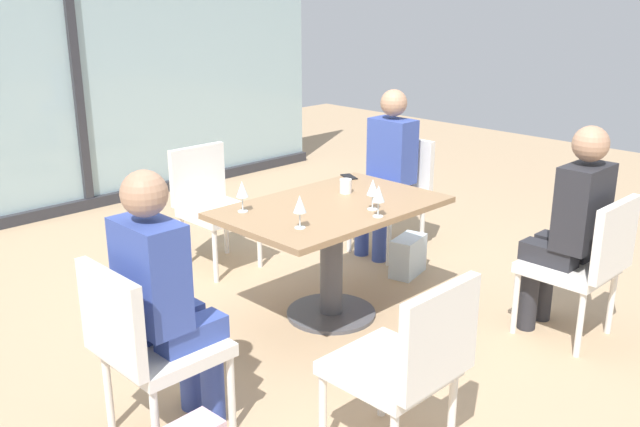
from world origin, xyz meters
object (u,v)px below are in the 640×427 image
(coffee_cup, at_px, (346,186))
(cell_phone_on_table, at_px, (349,177))
(wine_glass_1, at_px, (373,188))
(wine_glass_0, at_px, (379,194))
(chair_front_right, at_px, (585,260))
(person_side_end, at_px, (164,292))
(dining_table_main, at_px, (332,233))
(chair_side_end, at_px, (146,342))
(chair_far_right, at_px, (395,188))
(chair_front_left, at_px, (408,361))
(wine_glass_3, at_px, (242,190))
(chair_near_window, at_px, (211,200))
(wine_glass_2, at_px, (300,205))
(handbag_0, at_px, (408,256))
(person_front_right, at_px, (571,221))
(person_far_right, at_px, (387,165))

(coffee_cup, height_order, cell_phone_on_table, coffee_cup)
(wine_glass_1, bearing_deg, wine_glass_0, -125.21)
(chair_front_right, xyz_separation_m, person_side_end, (-2.19, 0.91, 0.20))
(person_side_end, bearing_deg, wine_glass_0, -1.07)
(dining_table_main, height_order, chair_side_end, chair_side_end)
(dining_table_main, height_order, chair_far_right, chair_far_right)
(chair_front_left, distance_m, wine_glass_3, 1.58)
(chair_near_window, bearing_deg, wine_glass_3, -115.86)
(dining_table_main, distance_m, wine_glass_1, 0.41)
(wine_glass_0, xyz_separation_m, wine_glass_2, (-0.45, 0.17, 0.00))
(chair_front_left, bearing_deg, chair_front_right, 0.00)
(dining_table_main, height_order, person_side_end, person_side_end)
(chair_front_right, height_order, handbag_0, chair_front_right)
(wine_glass_3, bearing_deg, person_side_end, -147.21)
(chair_side_end, xyz_separation_m, handbag_0, (2.35, 0.40, -0.36))
(wine_glass_0, xyz_separation_m, wine_glass_3, (-0.49, 0.61, 0.00))
(person_front_right, relative_size, wine_glass_1, 6.81)
(person_far_right, relative_size, wine_glass_1, 6.81)
(chair_front_right, bearing_deg, person_far_right, 80.66)
(dining_table_main, relative_size, person_far_right, 1.06)
(wine_glass_2, distance_m, handbag_0, 1.51)
(chair_far_right, height_order, chair_front_left, same)
(wine_glass_2, bearing_deg, wine_glass_0, -20.21)
(person_side_end, distance_m, handbag_0, 2.35)
(chair_front_left, xyz_separation_m, handbag_0, (1.67, 1.31, -0.36))
(dining_table_main, distance_m, person_side_end, 1.43)
(chair_front_left, relative_size, cell_phone_on_table, 6.04)
(chair_far_right, xyz_separation_m, person_front_right, (-0.39, -1.61, 0.20))
(chair_front_left, distance_m, person_front_right, 1.63)
(chair_far_right, bearing_deg, wine_glass_0, -144.67)
(coffee_cup, bearing_deg, handbag_0, -3.08)
(wine_glass_0, relative_size, handbag_0, 0.62)
(dining_table_main, height_order, chair_near_window, chair_near_window)
(chair_front_right, bearing_deg, person_front_right, 90.00)
(person_front_right, bearing_deg, chair_front_left, -176.12)
(chair_front_left, bearing_deg, chair_side_end, 127.01)
(chair_front_right, distance_m, coffee_cup, 1.48)
(chair_front_left, distance_m, coffee_cup, 1.72)
(coffee_cup, bearing_deg, dining_table_main, -155.02)
(chair_front_left, relative_size, person_far_right, 0.69)
(chair_front_right, height_order, wine_glass_1, wine_glass_1)
(person_front_right, bearing_deg, person_far_right, 80.03)
(wine_glass_0, height_order, wine_glass_1, same)
(chair_front_left, bearing_deg, person_side_end, 122.35)
(chair_front_right, relative_size, person_side_end, 0.69)
(dining_table_main, bearing_deg, coffee_cup, 24.98)
(person_front_right, bearing_deg, wine_glass_1, 128.71)
(chair_far_right, xyz_separation_m, wine_glass_3, (-1.67, -0.22, 0.37))
(handbag_0, bearing_deg, wine_glass_2, 177.98)
(person_far_right, bearing_deg, chair_far_right, 0.00)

